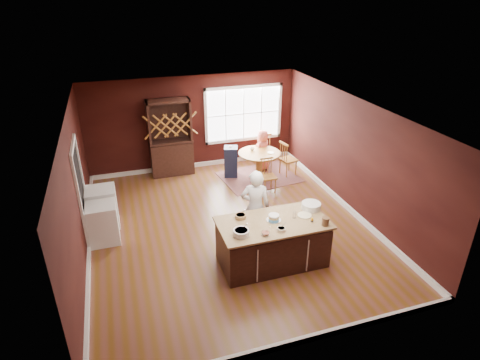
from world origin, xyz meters
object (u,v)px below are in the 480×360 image
Objects in this scene: high_chair at (231,161)px; dryer at (103,208)px; toddler at (230,149)px; washer at (103,223)px; chair_east at (288,158)px; hutch at (170,138)px; layer_cake at (274,218)px; baker at (255,207)px; seated_woman at (263,150)px; dining_table at (259,160)px; kitchen_island at (272,243)px; chair_north at (262,148)px; chair_south at (268,175)px.

high_chair is 3.83m from dryer.
toddler is 0.30× the size of washer.
chair_east is 3.35m from hutch.
layer_cake is 0.31× the size of high_chair.
layer_cake is at bearing 139.14° from chair_east.
dryer is at bearing -137.40° from high_chair.
seated_woman is at bearing -94.78° from baker.
dining_table is 0.85m from chair_east.
toddler is at bearing 33.59° from washer.
seated_woman is at bearing 28.46° from washer.
kitchen_island reaches higher than washer.
high_chair is at bearing -27.32° from seated_woman.
kitchen_island is 4.76m from chair_north.
kitchen_island is at bearing 35.53° from seated_woman.
layer_cake is at bearing 116.57° from baker.
washer is at bearing 151.43° from layer_cake.
high_chair is at bearing 63.00° from chair_east.
hutch is at bearing -12.83° from chair_north.
layer_cake reaches higher than chair_south.
chair_east is at bearing -107.12° from baker.
chair_east is at bearing 3.03° from high_chair.
kitchen_island is at bearing -75.94° from hutch.
high_chair is 3.50× the size of toddler.
baker is at bearing 95.59° from kitchen_island.
high_chair is (-0.66, 1.20, -0.00)m from chair_south.
layer_cake is at bearing -77.48° from high_chair.
kitchen_island is at bearing -106.54° from dining_table.
chair_north is (1.46, 4.47, -0.46)m from layer_cake.
seated_woman is (0.35, 1.36, 0.14)m from chair_south.
toddler is at bearing -28.56° from seated_woman.
washer is 0.64m from dryer.
layer_cake is 0.28× the size of chair_east.
seated_woman reaches higher than chair_east.
chair_north reaches higher than toddler.
high_chair is 0.36m from toddler.
seated_woman is at bearing 60.07° from dining_table.
chair_east is 0.81m from seated_woman.
hutch is (-2.55, 0.51, 0.48)m from seated_woman.
dining_table is 4.10× the size of layer_cake.
dryer reaches higher than dining_table.
seated_woman is (1.38, 4.18, 0.16)m from kitchen_island.
kitchen_island is 2.28× the size of high_chair.
seated_woman is 1.31× the size of dryer.
seated_woman is 1.03m from high_chair.
layer_cake is 0.31× the size of dryer.
kitchen_island is at bearing 62.67° from chair_north.
chair_east is 0.84× the size of seated_woman.
high_chair is at bearing 25.14° from dryer.
baker is at bearing -74.31° from hutch.
layer_cake reaches higher than high_chair.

